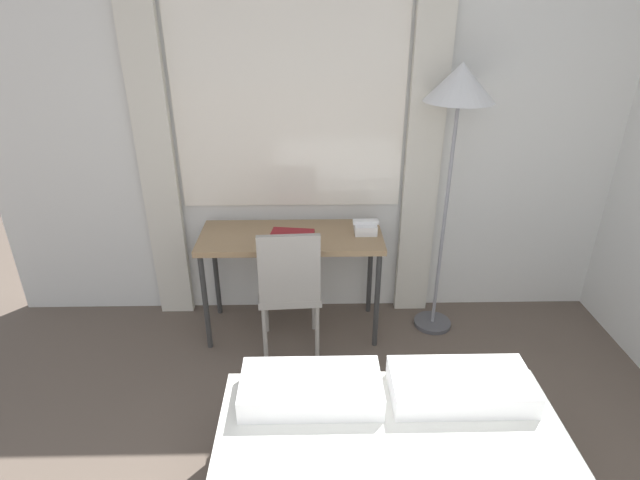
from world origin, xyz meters
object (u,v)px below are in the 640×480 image
(desk_chair, at_px, (290,284))
(book, at_px, (292,235))
(desk, at_px, (291,244))
(standing_lamp, at_px, (459,99))
(telephone, at_px, (365,227))

(desk_chair, xyz_separation_m, book, (0.01, 0.23, 0.24))
(desk, height_order, book, book)
(standing_lamp, relative_size, book, 6.08)
(desk_chair, relative_size, book, 3.05)
(desk, height_order, standing_lamp, standing_lamp)
(desk, xyz_separation_m, telephone, (0.50, 0.02, 0.11))
(desk_chair, relative_size, telephone, 5.47)
(desk, distance_m, standing_lamp, 1.40)
(desk, xyz_separation_m, standing_lamp, (1.03, 0.02, 0.95))
(telephone, bearing_deg, desk_chair, -150.43)
(standing_lamp, xyz_separation_m, telephone, (-0.53, 0.01, -0.84))
(telephone, xyz_separation_m, book, (-0.49, -0.06, -0.03))
(desk, bearing_deg, telephone, 2.71)
(standing_lamp, bearing_deg, telephone, 179.39)
(desk, bearing_deg, book, -76.60)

